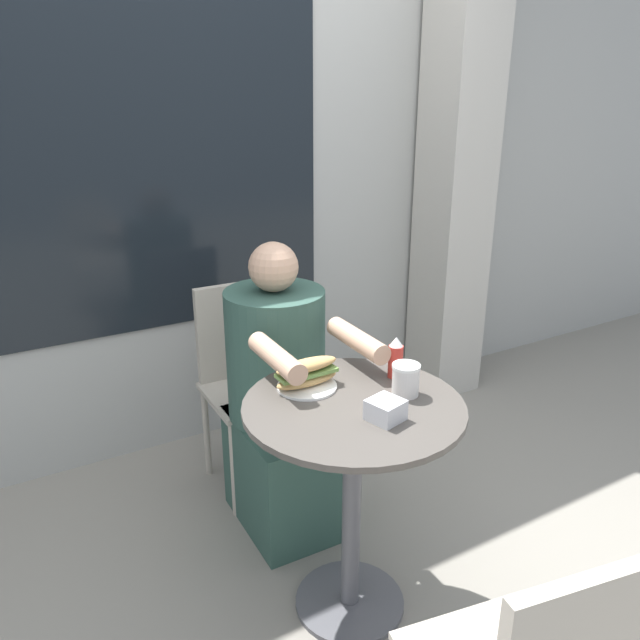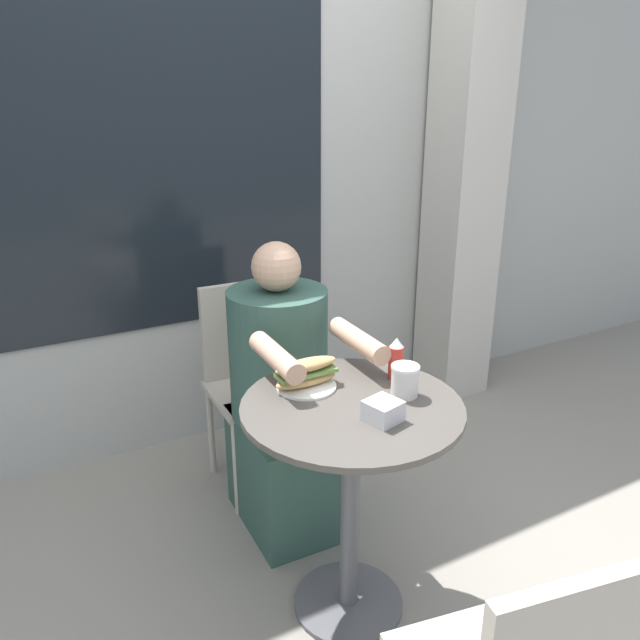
% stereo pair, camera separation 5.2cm
% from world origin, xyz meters
% --- Properties ---
extents(ground_plane, '(8.00, 8.00, 0.00)m').
position_xyz_m(ground_plane, '(0.00, 0.00, 0.00)').
color(ground_plane, gray).
extents(storefront_wall, '(8.00, 0.09, 2.80)m').
position_xyz_m(storefront_wall, '(-0.00, 1.34, 1.40)').
color(storefront_wall, '#9E9E99').
rests_on(storefront_wall, ground_plane).
extents(lattice_pillar, '(0.31, 0.31, 2.40)m').
position_xyz_m(lattice_pillar, '(1.36, 1.13, 1.20)').
color(lattice_pillar, '#B2ADA3').
rests_on(lattice_pillar, ground_plane).
extents(cafe_table, '(0.67, 0.67, 0.76)m').
position_xyz_m(cafe_table, '(0.00, 0.00, 0.55)').
color(cafe_table, '#47423D').
rests_on(cafe_table, ground_plane).
extents(diner_chair, '(0.39, 0.39, 0.87)m').
position_xyz_m(diner_chair, '(0.02, 0.88, 0.52)').
color(diner_chair, '#ADA393').
rests_on(diner_chair, ground_plane).
extents(seated_diner, '(0.38, 0.67, 1.13)m').
position_xyz_m(seated_diner, '(0.02, 0.53, 0.48)').
color(seated_diner, '#2D4C42').
rests_on(seated_diner, ground_plane).
extents(sandwich_on_plate, '(0.21, 0.19, 0.09)m').
position_xyz_m(sandwich_on_plate, '(-0.07, 0.16, 0.80)').
color(sandwich_on_plate, white).
rests_on(sandwich_on_plate, cafe_table).
extents(drink_cup, '(0.09, 0.09, 0.10)m').
position_xyz_m(drink_cup, '(0.17, -0.03, 0.81)').
color(drink_cup, silver).
rests_on(drink_cup, cafe_table).
extents(napkin_box, '(0.11, 0.11, 0.06)m').
position_xyz_m(napkin_box, '(0.03, -0.12, 0.79)').
color(napkin_box, silver).
rests_on(napkin_box, cafe_table).
extents(condiment_bottle, '(0.05, 0.05, 0.14)m').
position_xyz_m(condiment_bottle, '(0.22, 0.09, 0.83)').
color(condiment_bottle, red).
rests_on(condiment_bottle, cafe_table).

